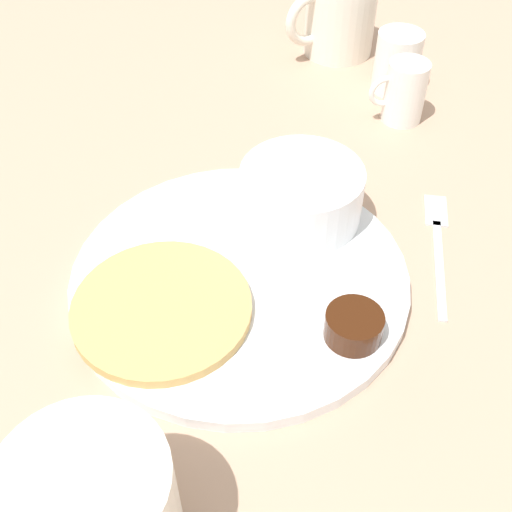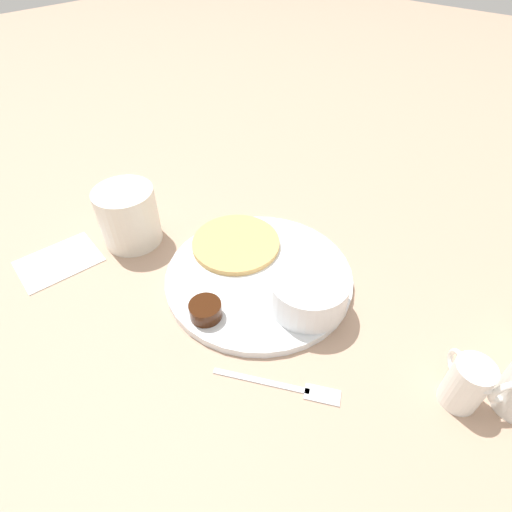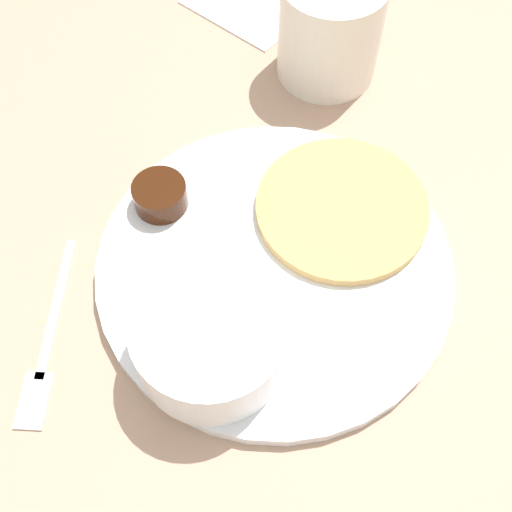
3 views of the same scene
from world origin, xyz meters
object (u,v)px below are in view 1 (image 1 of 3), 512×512
Objects in this scene: plate at (240,278)px; second_mug at (339,13)px; fork at (438,237)px; creamer_pitcher_far at (398,61)px; creamer_pitcher_near at (405,91)px; bowl at (301,192)px.

plate is 2.38× the size of second_mug.
fork is 1.22× the size of second_mug.
creamer_pitcher_far is 0.60× the size of second_mug.
plate is at bearing -88.35° from creamer_pitcher_near.
creamer_pitcher_far is at bearing 99.62° from bowl.
creamer_pitcher_near is at bearing 128.04° from fork.
bowl is 0.92× the size of second_mug.
creamer_pitcher_far is (-0.04, 0.05, 0.00)m from creamer_pitcher_near.
plate is at bearing -69.19° from second_mug.
second_mug reaches higher than bowl.
fork is at bearing 28.64° from bowl.
creamer_pitcher_far is at bearing -19.32° from second_mug.
creamer_pitcher_far reaches higher than fork.
creamer_pitcher_near is 0.19m from fork.
second_mug reaches higher than creamer_pitcher_near.
creamer_pitcher_far reaches higher than plate.
fork is at bearing -51.96° from creamer_pitcher_near.
fork is (0.11, 0.06, -0.04)m from bowl.
second_mug is (-0.14, 0.09, 0.02)m from creamer_pitcher_near.
fork is (0.15, -0.20, -0.03)m from creamer_pitcher_far.
plate is at bearing -126.41° from fork.
creamer_pitcher_near is at bearing -55.05° from creamer_pitcher_far.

